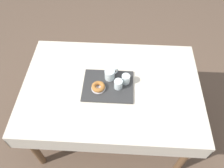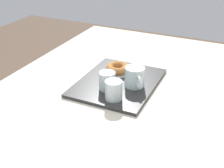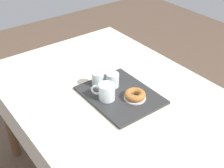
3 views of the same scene
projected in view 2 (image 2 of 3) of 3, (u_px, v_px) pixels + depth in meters
name	position (u px, v px, depth m)	size (l,w,h in m)	color
dining_table	(118.00, 102.00, 1.36)	(1.53, 1.05, 0.76)	beige
serving_tray	(118.00, 82.00, 1.34)	(0.43, 0.34, 0.01)	#2D2D2D
tea_mug_left	(135.00, 78.00, 1.28)	(0.12, 0.10, 0.09)	silver
water_glass_near	(107.00, 82.00, 1.25)	(0.07, 0.07, 0.08)	silver
water_glass_far	(114.00, 91.00, 1.18)	(0.07, 0.07, 0.08)	silver
donut_plate_left	(118.00, 72.00, 1.41)	(0.12, 0.12, 0.01)	silver
sugar_donut_left	(118.00, 68.00, 1.40)	(0.11, 0.11, 0.04)	#A3662D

